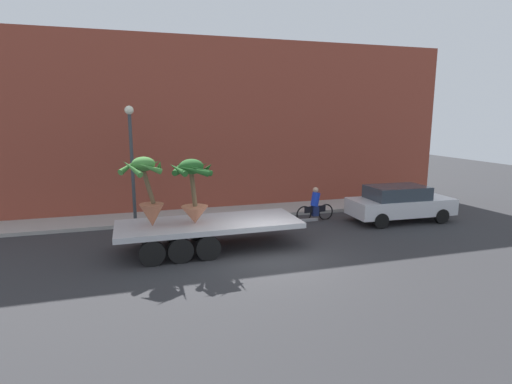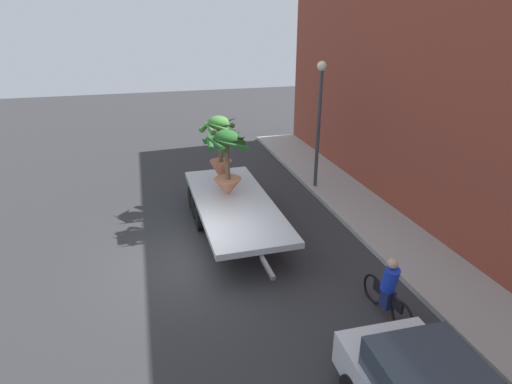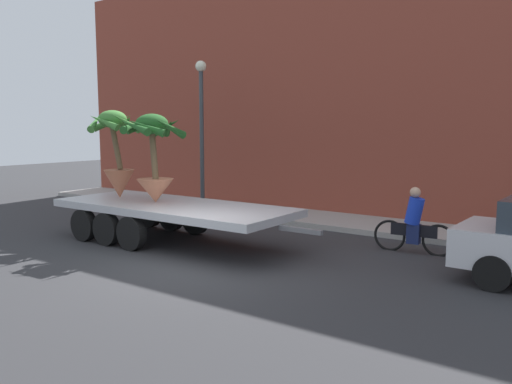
% 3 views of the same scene
% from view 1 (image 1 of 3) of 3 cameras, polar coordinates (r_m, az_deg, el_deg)
% --- Properties ---
extents(ground_plane, '(60.00, 60.00, 0.00)m').
position_cam_1_polar(ground_plane, '(13.51, 2.21, -9.11)').
color(ground_plane, '#2D2D30').
extents(sidewalk, '(24.00, 2.20, 0.15)m').
position_cam_1_polar(sidewalk, '(19.12, -3.76, -2.95)').
color(sidewalk, '#A39E99').
rests_on(sidewalk, ground).
extents(building_facade, '(24.00, 1.20, 8.19)m').
position_cam_1_polar(building_facade, '(20.25, -5.01, 9.29)').
color(building_facade, brown).
rests_on(building_facade, ground).
extents(flatbed_trailer, '(7.27, 2.46, 0.98)m').
position_cam_1_polar(flatbed_trailer, '(14.11, -7.65, -5.04)').
color(flatbed_trailer, '#B7BABF').
rests_on(flatbed_trailer, ground).
extents(potted_palm_rear, '(1.46, 1.39, 2.20)m').
position_cam_1_polar(potted_palm_rear, '(13.68, -8.87, 0.45)').
color(potted_palm_rear, '#C17251').
rests_on(potted_palm_rear, flatbed_trailer).
extents(potted_palm_middle, '(1.43, 1.50, 2.31)m').
position_cam_1_polar(potted_palm_middle, '(13.61, -14.98, 0.10)').
color(potted_palm_middle, '#B26647').
rests_on(potted_palm_middle, flatbed_trailer).
extents(cyclist, '(1.84, 0.38, 1.54)m').
position_cam_1_polar(cyclist, '(18.02, 8.34, -1.95)').
color(cyclist, black).
rests_on(cyclist, ground).
extents(parked_car, '(4.59, 1.97, 1.58)m').
position_cam_1_polar(parked_car, '(18.80, 19.59, -1.44)').
color(parked_car, silver).
rests_on(parked_car, ground).
extents(street_lamp, '(0.36, 0.36, 4.83)m').
position_cam_1_polar(street_lamp, '(17.36, -17.17, 5.78)').
color(street_lamp, '#383D42').
rests_on(street_lamp, sidewalk).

